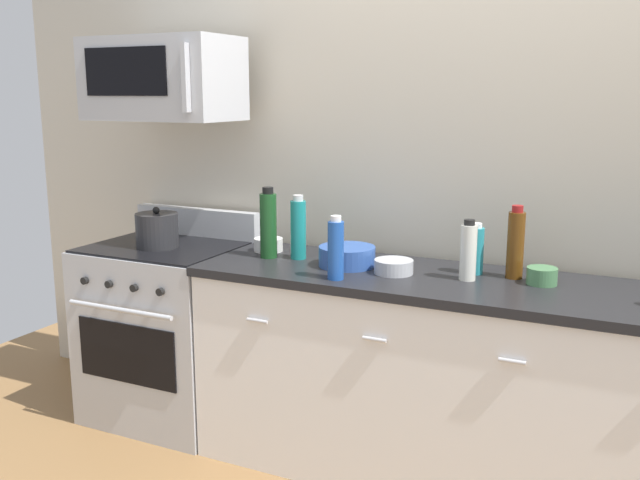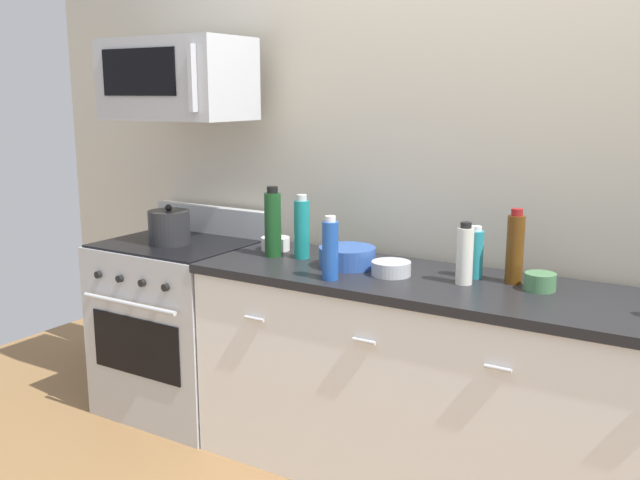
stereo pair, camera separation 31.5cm
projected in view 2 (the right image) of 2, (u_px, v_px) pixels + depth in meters
The scene contains 15 objects.
back_wall at pixel (497, 170), 3.14m from camera, with size 5.44×0.10×2.70m, color beige.
counter_unit at pixel (456, 389), 2.98m from camera, with size 2.35×0.66×0.92m.
range_oven at pixel (181, 325), 3.78m from camera, with size 0.76×0.69×1.07m.
microwave at pixel (177, 79), 3.55m from camera, with size 0.74×0.44×0.40m.
bottle_wine_amber at pixel (515, 248), 2.87m from camera, with size 0.07×0.07×0.31m.
bottle_dish_soap at pixel (475, 253), 2.96m from camera, with size 0.07×0.07×0.22m.
bottle_soda_blue at pixel (330, 250), 2.93m from camera, with size 0.07×0.07×0.27m.
bottle_vinegar_white at pixel (465, 255), 2.86m from camera, with size 0.07×0.07×0.26m.
bottle_wine_green at pixel (273, 223), 3.34m from camera, with size 0.08×0.08×0.33m.
bottle_sparkling_teal at pixel (302, 228), 3.31m from camera, with size 0.07×0.07×0.30m.
bowl_steel_prep at pixel (391, 268), 3.02m from camera, with size 0.17×0.17×0.06m.
bowl_green_glaze at pixel (540, 281), 2.79m from camera, with size 0.12×0.12×0.07m.
bowl_white_ceramic at pixel (276, 243), 3.50m from camera, with size 0.14×0.14×0.06m.
bowl_blue_mixing at pixel (347, 256), 3.16m from camera, with size 0.25×0.25×0.09m.
stockpot at pixel (169, 227), 3.62m from camera, with size 0.21×0.21×0.21m.
Camera 2 is at (0.97, -2.68, 1.69)m, focal length 39.73 mm.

